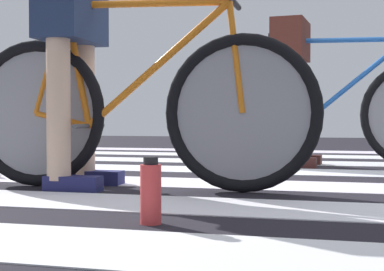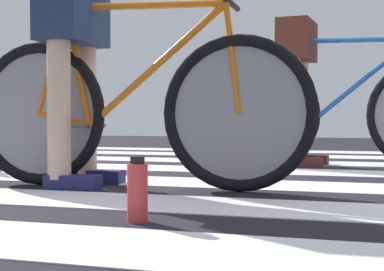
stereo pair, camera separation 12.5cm
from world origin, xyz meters
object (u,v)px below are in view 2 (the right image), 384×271
Objects in this scene: water_bottle at (137,191)px; cyclist_2_of_2 at (297,72)px; bicycle_1_of_2 at (133,108)px; cyclist_1_of_2 at (74,58)px; bicycle_2_of_2 at (342,111)px.

cyclist_2_of_2 is at bearing 84.95° from water_bottle.
cyclist_1_of_2 is at bearing 180.00° from bicycle_1_of_2.
bicycle_1_of_2 reaches higher than water_bottle.
cyclist_2_of_2 is 2.49m from water_bottle.
bicycle_1_of_2 and bicycle_2_of_2 have the same top height.
bicycle_2_of_2 reaches higher than water_bottle.
bicycle_1_of_2 is 8.19× the size of water_bottle.
bicycle_1_of_2 is at bearing -115.62° from bicycle_2_of_2.
bicycle_1_of_2 is 0.40m from cyclist_1_of_2.
cyclist_1_of_2 is 0.56× the size of bicycle_2_of_2.
cyclist_2_of_2 is (0.90, 1.58, 0.03)m from cyclist_1_of_2.
bicycle_1_of_2 is 0.96m from water_bottle.
bicycle_1_of_2 is at bearing -106.02° from cyclist_2_of_2.
bicycle_2_of_2 is 0.42m from cyclist_2_of_2.
water_bottle is at bearing -90.65° from cyclist_2_of_2.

